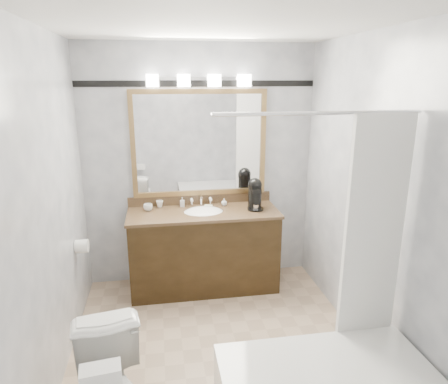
{
  "coord_description": "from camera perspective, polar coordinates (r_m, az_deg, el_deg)",
  "views": [
    {
      "loc": [
        -0.43,
        -2.81,
        2.15
      ],
      "look_at": [
        0.1,
        0.35,
        1.24
      ],
      "focal_mm": 32.0,
      "sensor_mm": 36.0,
      "label": 1
    }
  ],
  "objects": [
    {
      "name": "mirror",
      "position": [
        4.16,
        -3.52,
        6.91
      ],
      "size": [
        1.4,
        0.04,
        1.1
      ],
      "color": "#9D7847",
      "rests_on": "room"
    },
    {
      "name": "tissue_box",
      "position": [
        2.2,
        -17.2,
        -23.62
      ],
      "size": [
        0.21,
        0.13,
        0.08
      ],
      "primitive_type": "cube",
      "rotation": [
        0.0,
        0.0,
        0.13
      ],
      "color": "white",
      "rests_on": "toilet"
    },
    {
      "name": "tp_roll",
      "position": [
        3.83,
        -19.64,
        -7.3
      ],
      "size": [
        0.11,
        0.12,
        0.12
      ],
      "primitive_type": "cylinder",
      "rotation": [
        0.0,
        1.57,
        0.0
      ],
      "color": "white",
      "rests_on": "room"
    },
    {
      "name": "vanity_light_bar",
      "position": [
        4.06,
        -3.59,
        15.66
      ],
      "size": [
        1.02,
        0.14,
        0.12
      ],
      "color": "silver",
      "rests_on": "room"
    },
    {
      "name": "soap_bar",
      "position": [
        4.17,
        -2.25,
        -2.05
      ],
      "size": [
        0.09,
        0.07,
        0.02
      ],
      "primitive_type": "cube",
      "rotation": [
        0.0,
        0.0,
        -0.3
      ],
      "color": "beige",
      "rests_on": "vanity"
    },
    {
      "name": "accent_stripe",
      "position": [
        4.12,
        -3.68,
        15.2
      ],
      "size": [
        2.4,
        0.01,
        0.06
      ],
      "primitive_type": "cube",
      "color": "black",
      "rests_on": "room"
    },
    {
      "name": "cup_left",
      "position": [
        4.14,
        -10.8,
        -2.17
      ],
      "size": [
        0.09,
        0.09,
        0.07
      ],
      "primitive_type": "imported",
      "rotation": [
        0.0,
        0.0,
        -0.01
      ],
      "color": "white",
      "rests_on": "vanity"
    },
    {
      "name": "soap_bottle_a",
      "position": [
        4.21,
        -5.99,
        -1.44
      ],
      "size": [
        0.05,
        0.05,
        0.1
      ],
      "primitive_type": "imported",
      "rotation": [
        0.0,
        0.0,
        -0.09
      ],
      "color": "white",
      "rests_on": "vanity"
    },
    {
      "name": "room",
      "position": [
        2.98,
        -0.82,
        -1.64
      ],
      "size": [
        2.42,
        2.62,
        2.52
      ],
      "color": "tan",
      "rests_on": "ground"
    },
    {
      "name": "coffee_maker",
      "position": [
        4.11,
        4.43,
        -0.15
      ],
      "size": [
        0.17,
        0.21,
        0.32
      ],
      "rotation": [
        0.0,
        0.0,
        -0.05
      ],
      "color": "black",
      "rests_on": "vanity"
    },
    {
      "name": "cup_right",
      "position": [
        4.23,
        -9.17,
        -1.68
      ],
      "size": [
        0.09,
        0.09,
        0.07
      ],
      "primitive_type": "imported",
      "rotation": [
        0.0,
        0.0,
        -0.33
      ],
      "color": "white",
      "rests_on": "vanity"
    },
    {
      "name": "vanity",
      "position": [
        4.21,
        -2.89,
        -8.03
      ],
      "size": [
        1.53,
        0.58,
        0.97
      ],
      "color": "black",
      "rests_on": "ground"
    },
    {
      "name": "soap_bottle_b",
      "position": [
        4.23,
        0.01,
        -1.43
      ],
      "size": [
        0.07,
        0.07,
        0.08
      ],
      "primitive_type": "imported",
      "rotation": [
        0.0,
        0.0,
        -0.22
      ],
      "color": "white",
      "rests_on": "vanity"
    }
  ]
}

